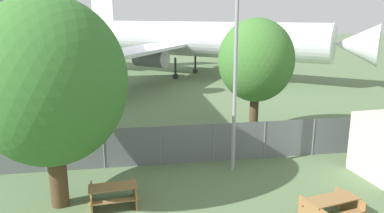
{
  "coord_description": "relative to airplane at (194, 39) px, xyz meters",
  "views": [
    {
      "loc": [
        -3.77,
        -6.79,
        6.87
      ],
      "look_at": [
        -0.54,
        12.66,
        2.0
      ],
      "focal_mm": 35.0,
      "sensor_mm": 36.0,
      "label": 1
    }
  ],
  "objects": [
    {
      "name": "tree_near_hangar",
      "position": [
        -0.17,
        -21.51,
        0.21
      ],
      "size": [
        4.21,
        4.21,
        6.71
      ],
      "color": "#4C3823",
      "rests_on": "ground"
    },
    {
      "name": "picnic_bench_open_grass",
      "position": [
        -0.41,
        -30.64,
        -3.69
      ],
      "size": [
        2.1,
        1.77,
        0.76
      ],
      "rotation": [
        0.0,
        0.0,
        0.23
      ],
      "color": "olive",
      "rests_on": "ground"
    },
    {
      "name": "airplane",
      "position": [
        0.0,
        0.0,
        0.0
      ],
      "size": [
        31.4,
        26.02,
        11.8
      ],
      "rotation": [
        0.0,
        0.0,
        -0.67
      ],
      "color": "silver",
      "rests_on": "ground"
    },
    {
      "name": "tree_left_of_cabin",
      "position": [
        -9.8,
        -28.1,
        0.45
      ],
      "size": [
        5.33,
        5.33,
        7.57
      ],
      "color": "#4C3823",
      "rests_on": "ground"
    },
    {
      "name": "picnic_bench_near_cabin",
      "position": [
        -7.85,
        -28.46,
        -3.69
      ],
      "size": [
        1.87,
        1.55,
        0.76
      ],
      "rotation": [
        0.0,
        0.0,
        0.09
      ],
      "color": "olive",
      "rests_on": "ground"
    },
    {
      "name": "light_mast",
      "position": [
        -2.65,
        -26.06,
        1.18
      ],
      "size": [
        0.44,
        0.44,
        8.9
      ],
      "color": "#99999E",
      "rests_on": "ground"
    },
    {
      "name": "perimeter_fence",
      "position": [
        -3.29,
        -24.89,
        -3.23
      ],
      "size": [
        56.07,
        0.07,
        1.87
      ],
      "color": "slate",
      "rests_on": "ground"
    }
  ]
}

